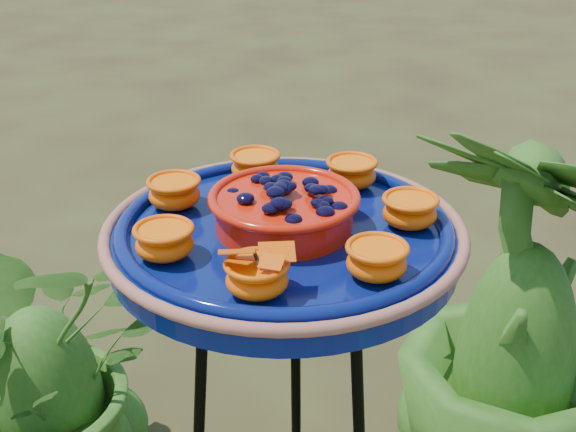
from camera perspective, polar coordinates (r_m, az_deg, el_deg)
The scene contains 3 objects.
feeder_dish at distance 1.15m, azimuth -0.27°, elevation -1.00°, with size 0.55×0.55×0.12m.
shrub_back_left at distance 2.05m, azimuth -17.27°, elevation -10.14°, with size 0.70×0.61×0.78m, color #255316.
shrub_back_right at distance 1.98m, azimuth 16.20°, elevation -7.37°, with size 0.56×0.56×1.00m, color #255316.
Camera 1 is at (0.09, -1.08, 1.57)m, focal length 50.00 mm.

